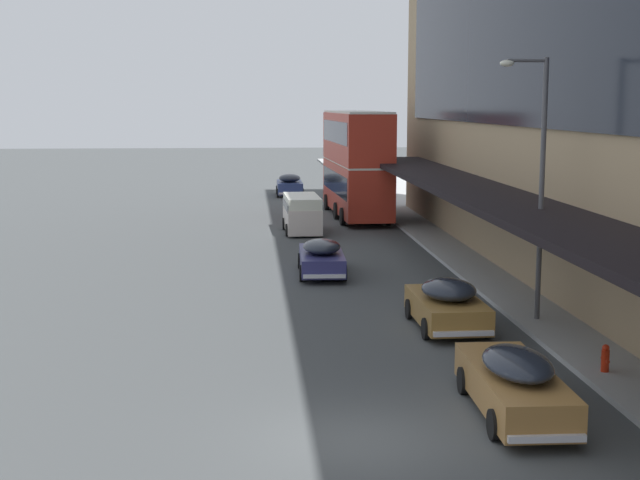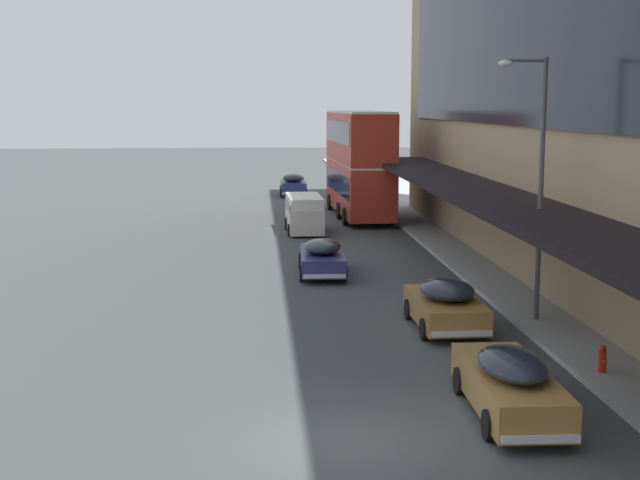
{
  "view_description": "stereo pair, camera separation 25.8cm",
  "coord_description": "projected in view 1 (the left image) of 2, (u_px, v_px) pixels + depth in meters",
  "views": [
    {
      "loc": [
        -2.13,
        -17.06,
        6.78
      ],
      "look_at": [
        0.4,
        14.92,
        1.84
      ],
      "focal_mm": 50.0,
      "sensor_mm": 36.0,
      "label": 1
    },
    {
      "loc": [
        -1.87,
        -17.08,
        6.78
      ],
      "look_at": [
        0.4,
        14.92,
        1.84
      ],
      "focal_mm": 50.0,
      "sensor_mm": 36.0,
      "label": 2
    }
  ],
  "objects": [
    {
      "name": "sedan_lead_mid",
      "position": [
        290.0,
        185.0,
        65.71
      ],
      "size": [
        1.98,
        4.24,
        1.63
      ],
      "color": "navy",
      "rests_on": "ground"
    },
    {
      "name": "fire_hydrant",
      "position": [
        605.0,
        358.0,
        22.15
      ],
      "size": [
        0.2,
        0.4,
        0.7
      ],
      "color": "red",
      "rests_on": "sidewalk_kerb"
    },
    {
      "name": "vw_van",
      "position": [
        302.0,
        212.0,
        47.01
      ],
      "size": [
        1.99,
        4.59,
        1.96
      ],
      "color": "beige",
      "rests_on": "ground"
    },
    {
      "name": "sedan_second_mid",
      "position": [
        322.0,
        257.0,
        35.39
      ],
      "size": [
        1.93,
        4.68,
        1.45
      ],
      "color": "navy",
      "rests_on": "ground"
    },
    {
      "name": "street_lamp",
      "position": [
        537.0,
        172.0,
        26.97
      ],
      "size": [
        1.5,
        0.28,
        7.98
      ],
      "color": "#4C4C51",
      "rests_on": "sidewalk_kerb"
    },
    {
      "name": "sedan_lead_near",
      "position": [
        447.0,
        304.0,
        26.93
      ],
      "size": [
        2.02,
        4.29,
        1.55
      ],
      "color": "olive",
      "rests_on": "ground"
    },
    {
      "name": "ground",
      "position": [
        358.0,
        442.0,
        18.01
      ],
      "size": [
        240.0,
        240.0,
        0.0
      ],
      "primitive_type": "plane",
      "color": "#404344"
    },
    {
      "name": "transit_bus_kerbside_front",
      "position": [
        356.0,
        161.0,
        52.92
      ],
      "size": [
        3.16,
        11.33,
        6.3
      ],
      "color": "#AD2E1F",
      "rests_on": "ground"
    },
    {
      "name": "sedan_far_back",
      "position": [
        514.0,
        382.0,
        19.43
      ],
      "size": [
        1.83,
        4.94,
        1.49
      ],
      "color": "#A2713A",
      "rests_on": "ground"
    }
  ]
}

